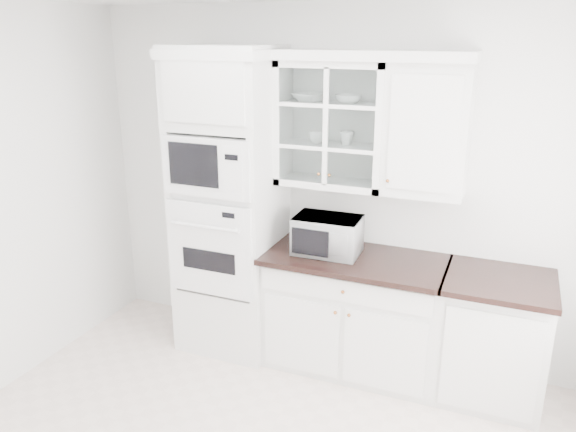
% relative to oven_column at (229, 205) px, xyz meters
% --- Properties ---
extents(room_shell, '(4.00, 3.50, 2.70)m').
position_rel_oven_column_xyz_m(room_shell, '(0.75, -0.99, 0.58)').
color(room_shell, white).
rests_on(room_shell, ground).
extents(oven_column, '(0.76, 0.68, 2.40)m').
position_rel_oven_column_xyz_m(oven_column, '(0.00, 0.00, 0.00)').
color(oven_column, white).
rests_on(oven_column, ground).
extents(base_cabinet_run, '(1.32, 0.67, 0.92)m').
position_rel_oven_column_xyz_m(base_cabinet_run, '(1.03, 0.03, -0.74)').
color(base_cabinet_run, white).
rests_on(base_cabinet_run, ground).
extents(extra_base_cabinet, '(0.72, 0.67, 0.92)m').
position_rel_oven_column_xyz_m(extra_base_cabinet, '(2.03, 0.03, -0.74)').
color(extra_base_cabinet, white).
rests_on(extra_base_cabinet, ground).
extents(upper_cabinet_glass, '(0.80, 0.33, 0.90)m').
position_rel_oven_column_xyz_m(upper_cabinet_glass, '(0.78, 0.17, 0.65)').
color(upper_cabinet_glass, white).
rests_on(upper_cabinet_glass, room_shell).
extents(upper_cabinet_solid, '(0.55, 0.33, 0.90)m').
position_rel_oven_column_xyz_m(upper_cabinet_solid, '(1.46, 0.17, 0.65)').
color(upper_cabinet_solid, white).
rests_on(upper_cabinet_solid, room_shell).
extents(crown_molding, '(2.14, 0.38, 0.07)m').
position_rel_oven_column_xyz_m(crown_molding, '(0.68, 0.14, 1.14)').
color(crown_molding, white).
rests_on(crown_molding, room_shell).
extents(countertop_microwave, '(0.49, 0.41, 0.28)m').
position_rel_oven_column_xyz_m(countertop_microwave, '(0.81, 0.02, -0.14)').
color(countertop_microwave, white).
rests_on(countertop_microwave, base_cabinet_run).
extents(bowl_a, '(0.31, 0.31, 0.06)m').
position_rel_oven_column_xyz_m(bowl_a, '(0.61, 0.15, 0.84)').
color(bowl_a, white).
rests_on(bowl_a, upper_cabinet_glass).
extents(bowl_b, '(0.24, 0.24, 0.06)m').
position_rel_oven_column_xyz_m(bowl_b, '(0.90, 0.15, 0.84)').
color(bowl_b, white).
rests_on(bowl_b, upper_cabinet_glass).
extents(cup_a, '(0.11, 0.11, 0.09)m').
position_rel_oven_column_xyz_m(cup_a, '(0.66, 0.15, 0.55)').
color(cup_a, white).
rests_on(cup_a, upper_cabinet_glass).
extents(cup_b, '(0.11, 0.11, 0.10)m').
position_rel_oven_column_xyz_m(cup_b, '(0.89, 0.17, 0.56)').
color(cup_b, white).
rests_on(cup_b, upper_cabinet_glass).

